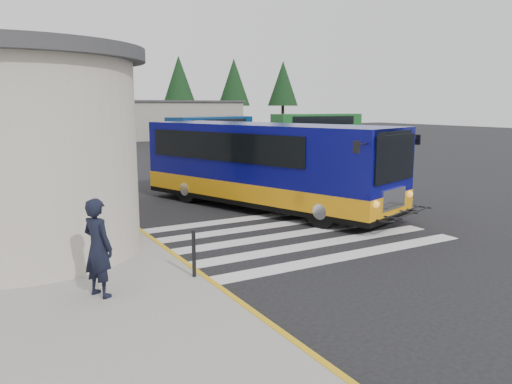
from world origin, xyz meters
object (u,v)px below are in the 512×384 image
transit_bus (266,168)px  far_bus_b (317,126)px  pedestrian_b (45,242)px  pedestrian_a (98,248)px  far_bus_a (211,129)px  bollard (194,253)px

transit_bus → far_bus_b: transit_bus is taller
transit_bus → far_bus_b: (21.76, 26.40, 0.14)m
pedestrian_b → far_bus_b: size_ratio=0.16×
pedestrian_a → far_bus_a: bearing=-54.7°
far_bus_b → far_bus_a: bearing=90.4°
pedestrian_a → pedestrian_b: size_ratio=1.23×
transit_bus → pedestrian_b: bearing=-169.6°
far_bus_b → bollard: bearing=143.6°
transit_bus → far_bus_a: transit_bus is taller
pedestrian_b → far_bus_a: 36.37m
far_bus_b → pedestrian_b: bearing=139.6°
pedestrian_b → bollard: bearing=29.8°
bollard → far_bus_b: bearing=50.1°
transit_bus → pedestrian_b: 9.14m
transit_bus → far_bus_b: size_ratio=1.14×
transit_bus → far_bus_a: (10.19, 27.04, 0.04)m
pedestrian_b → bollard: pedestrian_b is taller
transit_bus → far_bus_a: 28.89m
bollard → far_bus_a: (15.49, 33.00, 0.83)m
transit_bus → pedestrian_b: transit_bus is taller
bollard → far_bus_a: far_bus_a is taller
pedestrian_a → bollard: 1.98m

